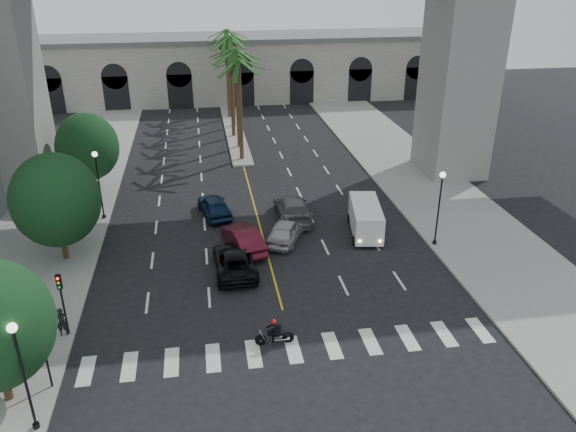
% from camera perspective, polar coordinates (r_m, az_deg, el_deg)
% --- Properties ---
extents(ground, '(140.00, 140.00, 0.00)m').
position_cam_1_polar(ground, '(30.06, 0.05, -11.67)').
color(ground, black).
rests_on(ground, ground).
extents(sidewalk_left, '(8.00, 100.00, 0.15)m').
position_cam_1_polar(sidewalk_left, '(44.16, -22.92, -1.10)').
color(sidewalk_left, gray).
rests_on(sidewalk_left, ground).
extents(sidewalk_right, '(8.00, 100.00, 0.15)m').
position_cam_1_polar(sidewalk_right, '(46.76, 15.40, 1.42)').
color(sidewalk_right, gray).
rests_on(sidewalk_right, ground).
extents(median, '(2.00, 24.00, 0.20)m').
position_cam_1_polar(median, '(64.51, -5.48, 8.59)').
color(median, gray).
rests_on(median, ground).
extents(pier_building, '(71.00, 10.50, 8.50)m').
position_cam_1_polar(pier_building, '(80.16, -6.54, 14.75)').
color(pier_building, beige).
rests_on(pier_building, ground).
extents(palm_a, '(3.20, 3.20, 10.30)m').
position_cam_1_polar(palm_a, '(52.78, -5.05, 15.05)').
color(palm_a, '#47331E').
rests_on(palm_a, ground).
extents(palm_b, '(3.20, 3.20, 10.60)m').
position_cam_1_polar(palm_b, '(56.68, -5.29, 15.98)').
color(palm_b, '#47331E').
rests_on(palm_b, ground).
extents(palm_c, '(3.20, 3.20, 10.10)m').
position_cam_1_polar(palm_c, '(60.68, -5.88, 16.09)').
color(palm_c, '#47331E').
rests_on(palm_c, ground).
extents(palm_d, '(3.20, 3.20, 10.90)m').
position_cam_1_polar(palm_d, '(64.55, -5.83, 17.25)').
color(palm_d, '#47331E').
rests_on(palm_d, ground).
extents(palm_e, '(3.20, 3.20, 10.40)m').
position_cam_1_polar(palm_e, '(68.56, -6.28, 17.28)').
color(palm_e, '#47331E').
rests_on(palm_e, ground).
extents(palm_f, '(3.20, 3.20, 10.70)m').
position_cam_1_polar(palm_f, '(72.51, -6.24, 17.89)').
color(palm_f, '#47331E').
rests_on(palm_f, ground).
extents(street_tree_mid, '(5.44, 5.44, 7.21)m').
position_cam_1_polar(street_tree_mid, '(37.64, -22.53, 1.50)').
color(street_tree_mid, '#382616').
rests_on(street_tree_mid, ground).
extents(street_tree_far, '(5.04, 5.04, 6.68)m').
position_cam_1_polar(street_tree_far, '(48.82, -19.70, 6.63)').
color(street_tree_far, '#382616').
rests_on(street_tree_far, ground).
extents(lamp_post_left_near, '(0.40, 0.40, 5.35)m').
position_cam_1_polar(lamp_post_left_near, '(25.02, -25.40, -13.82)').
color(lamp_post_left_near, black).
rests_on(lamp_post_left_near, ground).
extents(lamp_post_left_far, '(0.40, 0.40, 5.35)m').
position_cam_1_polar(lamp_post_left_far, '(43.14, -18.70, 3.54)').
color(lamp_post_left_far, black).
rests_on(lamp_post_left_far, ground).
extents(lamp_post_right, '(0.40, 0.40, 5.35)m').
position_cam_1_polar(lamp_post_right, '(38.28, 15.13, 1.35)').
color(lamp_post_right, black).
rests_on(lamp_post_right, ground).
extents(traffic_signal_near, '(0.25, 0.18, 3.65)m').
position_cam_1_polar(traffic_signal_near, '(27.32, -23.64, -11.80)').
color(traffic_signal_near, black).
rests_on(traffic_signal_near, ground).
extents(traffic_signal_far, '(0.25, 0.18, 3.65)m').
position_cam_1_polar(traffic_signal_far, '(30.56, -22.04, -7.41)').
color(traffic_signal_far, black).
rests_on(traffic_signal_far, ground).
extents(motorcycle_rider, '(2.01, 0.54, 1.45)m').
position_cam_1_polar(motorcycle_rider, '(28.89, -1.27, -11.77)').
color(motorcycle_rider, black).
rests_on(motorcycle_rider, ground).
extents(car_a, '(3.60, 4.94, 1.56)m').
position_cam_1_polar(car_a, '(38.66, -0.25, -1.48)').
color(car_a, '#ADADB2').
rests_on(car_a, ground).
extents(car_b, '(2.87, 5.19, 1.62)m').
position_cam_1_polar(car_b, '(37.57, -4.56, -2.34)').
color(car_b, '#51101F').
rests_on(car_b, ground).
extents(car_c, '(2.62, 5.43, 1.49)m').
position_cam_1_polar(car_c, '(35.12, -5.45, -4.54)').
color(car_c, black).
rests_on(car_c, ground).
extents(car_d, '(2.35, 5.73, 1.66)m').
position_cam_1_polar(car_d, '(41.93, 0.47, 0.76)').
color(car_d, slate).
rests_on(car_d, ground).
extents(car_e, '(2.78, 4.98, 1.60)m').
position_cam_1_polar(car_e, '(42.83, -7.49, 1.03)').
color(car_e, '#0E2342').
rests_on(car_e, ground).
extents(cargo_van, '(2.78, 5.42, 2.20)m').
position_cam_1_polar(cargo_van, '(39.83, 7.90, -0.20)').
color(cargo_van, white).
rests_on(cargo_van, ground).
extents(pedestrian_a, '(0.62, 0.46, 1.57)m').
position_cam_1_polar(pedestrian_a, '(31.35, -21.97, -9.96)').
color(pedestrian_a, black).
rests_on(pedestrian_a, sidewalk_left).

